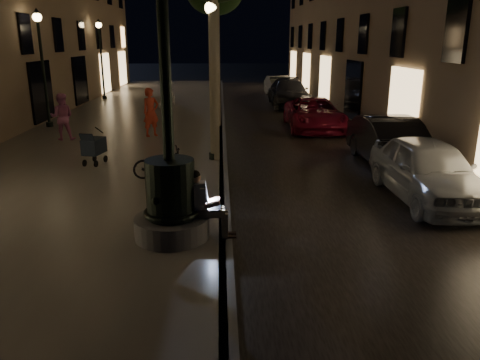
{
  "coord_description": "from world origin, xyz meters",
  "views": [
    {
      "loc": [
        -0.07,
        -6.2,
        3.76
      ],
      "look_at": [
        0.32,
        3.0,
        1.0
      ],
      "focal_mm": 35.0,
      "sensor_mm": 36.0,
      "label": 1
    }
  ],
  "objects_px": {
    "car_rear": "(289,93)",
    "pedestrian_white": "(167,99)",
    "lamp_curb_a": "(212,59)",
    "seated_man_laptop": "(204,202)",
    "stroller": "(94,146)",
    "lamp_left_b": "(41,54)",
    "lamp_curb_c": "(216,49)",
    "car_front": "(428,170)",
    "pedestrian_red": "(151,112)",
    "pedestrian_pink": "(62,117)",
    "fountain_lamppost": "(170,186)",
    "car_second": "(392,142)",
    "car_third": "(314,114)",
    "lamp_curb_b": "(215,52)",
    "bicycle": "(162,162)",
    "car_fifth": "(279,87)",
    "lamp_curb_d": "(217,47)",
    "lamp_left_c": "(101,49)"
  },
  "relations": [
    {
      "from": "pedestrian_red",
      "to": "pedestrian_pink",
      "type": "height_order",
      "value": "pedestrian_red"
    },
    {
      "from": "car_rear",
      "to": "pedestrian_red",
      "type": "distance_m",
      "value": 12.03
    },
    {
      "from": "lamp_left_b",
      "to": "car_front",
      "type": "distance_m",
      "value": 15.77
    },
    {
      "from": "car_third",
      "to": "pedestrian_pink",
      "type": "bearing_deg",
      "value": -162.94
    },
    {
      "from": "pedestrian_white",
      "to": "seated_man_laptop",
      "type": "bearing_deg",
      "value": 38.9
    },
    {
      "from": "seated_man_laptop",
      "to": "car_front",
      "type": "relative_size",
      "value": 0.29
    },
    {
      "from": "fountain_lamppost",
      "to": "pedestrian_red",
      "type": "relative_size",
      "value": 2.83
    },
    {
      "from": "lamp_curb_c",
      "to": "car_second",
      "type": "height_order",
      "value": "lamp_curb_c"
    },
    {
      "from": "lamp_curb_a",
      "to": "car_rear",
      "type": "height_order",
      "value": "lamp_curb_a"
    },
    {
      "from": "pedestrian_pink",
      "to": "fountain_lamppost",
      "type": "bearing_deg",
      "value": 112.24
    },
    {
      "from": "fountain_lamppost",
      "to": "car_third",
      "type": "relative_size",
      "value": 1.06
    },
    {
      "from": "seated_man_laptop",
      "to": "car_third",
      "type": "relative_size",
      "value": 0.26
    },
    {
      "from": "pedestrian_pink",
      "to": "pedestrian_white",
      "type": "xyz_separation_m",
      "value": [
        3.35,
        4.72,
        0.08
      ]
    },
    {
      "from": "seated_man_laptop",
      "to": "car_second",
      "type": "height_order",
      "value": "same"
    },
    {
      "from": "lamp_left_b",
      "to": "stroller",
      "type": "height_order",
      "value": "lamp_left_b"
    },
    {
      "from": "lamp_left_b",
      "to": "stroller",
      "type": "relative_size",
      "value": 4.38
    },
    {
      "from": "stroller",
      "to": "bicycle",
      "type": "xyz_separation_m",
      "value": [
        2.19,
        -1.47,
        -0.14
      ]
    },
    {
      "from": "lamp_curb_a",
      "to": "seated_man_laptop",
      "type": "bearing_deg",
      "value": -90.85
    },
    {
      "from": "lamp_curb_a",
      "to": "lamp_left_b",
      "type": "height_order",
      "value": "same"
    },
    {
      "from": "seated_man_laptop",
      "to": "pedestrian_red",
      "type": "relative_size",
      "value": 0.71
    },
    {
      "from": "lamp_curb_d",
      "to": "car_second",
      "type": "xyz_separation_m",
      "value": [
        5.5,
        -24.32,
        -2.48
      ]
    },
    {
      "from": "stroller",
      "to": "car_second",
      "type": "relative_size",
      "value": 0.24
    },
    {
      "from": "car_rear",
      "to": "pedestrian_white",
      "type": "relative_size",
      "value": 2.82
    },
    {
      "from": "seated_man_laptop",
      "to": "lamp_curb_c",
      "type": "bearing_deg",
      "value": 89.77
    },
    {
      "from": "pedestrian_pink",
      "to": "pedestrian_white",
      "type": "height_order",
      "value": "pedestrian_white"
    },
    {
      "from": "car_third",
      "to": "pedestrian_white",
      "type": "height_order",
      "value": "pedestrian_white"
    },
    {
      "from": "lamp_curb_b",
      "to": "pedestrian_red",
      "type": "bearing_deg",
      "value": -119.78
    },
    {
      "from": "stroller",
      "to": "pedestrian_white",
      "type": "distance_m",
      "value": 8.53
    },
    {
      "from": "seated_man_laptop",
      "to": "stroller",
      "type": "bearing_deg",
      "value": 122.05
    },
    {
      "from": "car_third",
      "to": "lamp_curb_b",
      "type": "bearing_deg",
      "value": 155.76
    },
    {
      "from": "car_second",
      "to": "car_third",
      "type": "relative_size",
      "value": 0.93
    },
    {
      "from": "pedestrian_red",
      "to": "bicycle",
      "type": "bearing_deg",
      "value": -117.87
    },
    {
      "from": "lamp_curb_b",
      "to": "pedestrian_pink",
      "type": "height_order",
      "value": "lamp_curb_b"
    },
    {
      "from": "stroller",
      "to": "lamp_left_b",
      "type": "bearing_deg",
      "value": 132.04
    },
    {
      "from": "stroller",
      "to": "car_rear",
      "type": "relative_size",
      "value": 0.21
    },
    {
      "from": "pedestrian_red",
      "to": "bicycle",
      "type": "relative_size",
      "value": 1.17
    },
    {
      "from": "seated_man_laptop",
      "to": "car_rear",
      "type": "height_order",
      "value": "car_rear"
    },
    {
      "from": "car_third",
      "to": "car_rear",
      "type": "bearing_deg",
      "value": 91.8
    },
    {
      "from": "pedestrian_red",
      "to": "bicycle",
      "type": "height_order",
      "value": "pedestrian_red"
    },
    {
      "from": "lamp_left_b",
      "to": "car_rear",
      "type": "xyz_separation_m",
      "value": [
        11.4,
        7.73,
        -2.46
      ]
    },
    {
      "from": "seated_man_laptop",
      "to": "lamp_curb_a",
      "type": "distance_m",
      "value": 6.44
    },
    {
      "from": "seated_man_laptop",
      "to": "lamp_left_c",
      "type": "xyz_separation_m",
      "value": [
        -7.01,
        22.0,
        2.34
      ]
    },
    {
      "from": "lamp_curb_b",
      "to": "bicycle",
      "type": "relative_size",
      "value": 3.06
    },
    {
      "from": "bicycle",
      "to": "car_rear",
      "type": "bearing_deg",
      "value": -35.37
    },
    {
      "from": "lamp_curb_c",
      "to": "car_third",
      "type": "height_order",
      "value": "lamp_curb_c"
    },
    {
      "from": "lamp_curb_c",
      "to": "car_fifth",
      "type": "bearing_deg",
      "value": 27.38
    },
    {
      "from": "seated_man_laptop",
      "to": "pedestrian_white",
      "type": "height_order",
      "value": "pedestrian_white"
    },
    {
      "from": "car_front",
      "to": "pedestrian_red",
      "type": "height_order",
      "value": "pedestrian_red"
    },
    {
      "from": "lamp_curb_c",
      "to": "stroller",
      "type": "distance_m",
      "value": 17.06
    },
    {
      "from": "lamp_curb_c",
      "to": "car_front",
      "type": "bearing_deg",
      "value": -74.95
    }
  ]
}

